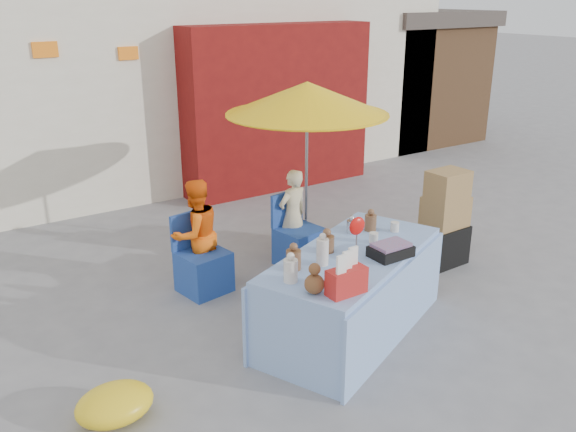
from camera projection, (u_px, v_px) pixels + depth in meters
ground at (324, 332)px, 5.79m from camera, size 80.00×80.00×0.00m
market_table at (351, 291)px, 5.69m from camera, size 2.32×1.74×1.27m
chair_left at (203, 269)px, 6.53m from camera, size 0.55×0.54×0.85m
chair_right at (299, 244)px, 7.18m from camera, size 0.55×0.54×0.85m
vendor_orange at (196, 234)px, 6.52m from camera, size 0.66×0.55×1.21m
vendor_beige at (293, 216)px, 7.19m from camera, size 0.45×0.33×1.13m
umbrella at (307, 99)px, 7.00m from camera, size 1.90×1.90×2.09m
box_stack at (444, 221)px, 7.12m from camera, size 0.53×0.44×1.14m
tarp_bundle at (115, 404)px, 4.57m from camera, size 0.67×0.57×0.27m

